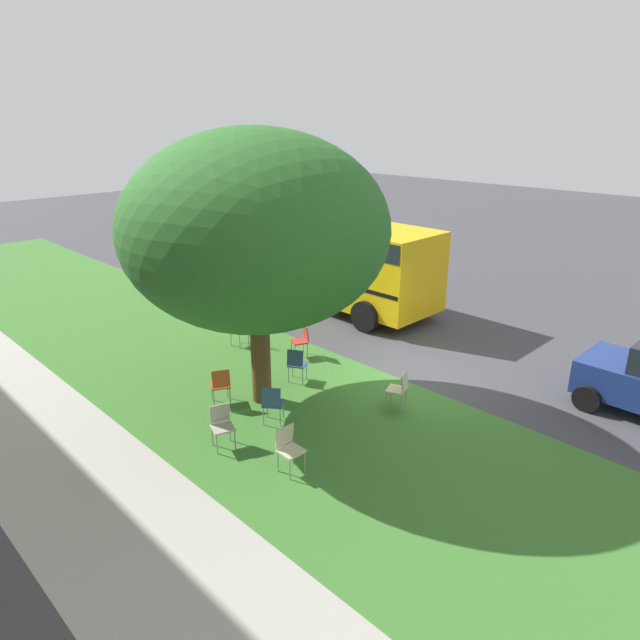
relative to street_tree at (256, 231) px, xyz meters
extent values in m
plane|color=#424247|center=(-1.67, -3.32, -3.93)|extent=(80.00, 80.00, 0.00)
cube|color=#3D752D|center=(-1.67, -0.12, -3.93)|extent=(48.00, 6.00, 0.01)
cube|color=#ADA89E|center=(-1.67, 4.28, -3.93)|extent=(48.00, 2.80, 0.01)
cylinder|color=brown|center=(0.00, 0.00, -2.63)|extent=(0.44, 0.44, 2.60)
ellipsoid|color=#2D6B28|center=(0.00, 0.00, 0.01)|extent=(5.60, 5.60, 4.14)
cube|color=#B7332D|center=(1.20, -2.28, -3.49)|extent=(0.55, 0.54, 0.04)
cube|color=#B7332D|center=(1.12, -2.45, -3.25)|extent=(0.40, 0.25, 0.40)
cylinder|color=gray|center=(1.43, -2.21, -3.72)|extent=(0.02, 0.02, 0.42)
cylinder|color=gray|center=(1.11, -2.05, -3.72)|extent=(0.02, 0.02, 0.42)
cylinder|color=gray|center=(1.29, -2.51, -3.72)|extent=(0.02, 0.02, 0.42)
cylinder|color=gray|center=(0.96, -2.36, -3.72)|extent=(0.02, 0.02, 0.42)
cube|color=beige|center=(-2.55, 1.40, -3.49)|extent=(0.41, 0.43, 0.04)
cube|color=beige|center=(-2.37, 1.39, -3.25)|extent=(0.10, 0.40, 0.40)
cylinder|color=gray|center=(-2.71, 1.59, -3.72)|extent=(0.02, 0.02, 0.42)
cylinder|color=gray|center=(-2.72, 1.23, -3.72)|extent=(0.02, 0.02, 0.42)
cylinder|color=gray|center=(-2.37, 1.57, -3.72)|extent=(0.02, 0.02, 0.42)
cylinder|color=gray|center=(-2.38, 1.21, -3.72)|extent=(0.02, 0.02, 0.42)
cube|color=#C64C1E|center=(2.97, -1.61, -3.49)|extent=(0.47, 0.45, 0.04)
cube|color=#C64C1E|center=(2.99, -1.79, -3.25)|extent=(0.41, 0.14, 0.40)
cylinder|color=gray|center=(3.13, -1.42, -3.72)|extent=(0.02, 0.02, 0.42)
cylinder|color=gray|center=(2.77, -1.46, -3.72)|extent=(0.02, 0.02, 0.42)
cylinder|color=gray|center=(3.17, -1.76, -3.72)|extent=(0.02, 0.02, 0.42)
cylinder|color=gray|center=(2.81, -1.80, -3.72)|extent=(0.02, 0.02, 0.42)
cube|color=#C64C1E|center=(0.55, 0.76, -3.49)|extent=(0.55, 0.55, 0.04)
cube|color=#C64C1E|center=(0.39, 0.84, -3.25)|extent=(0.26, 0.39, 0.40)
cylinder|color=gray|center=(0.62, 0.52, -3.72)|extent=(0.02, 0.02, 0.42)
cylinder|color=gray|center=(0.78, 0.84, -3.72)|extent=(0.02, 0.02, 0.42)
cylinder|color=gray|center=(0.32, 0.68, -3.72)|extent=(0.02, 0.02, 0.42)
cylinder|color=gray|center=(0.48, 1.00, -3.72)|extent=(0.02, 0.02, 0.42)
cube|color=beige|center=(-2.40, -1.89, -3.49)|extent=(0.52, 0.54, 0.04)
cube|color=beige|center=(-2.57, -1.96, -3.25)|extent=(0.22, 0.40, 0.40)
cylinder|color=gray|center=(-2.18, -2.00, -3.72)|extent=(0.02, 0.02, 0.42)
cylinder|color=gray|center=(-2.31, -1.66, -3.72)|extent=(0.02, 0.02, 0.42)
cylinder|color=gray|center=(-2.49, -2.12, -3.72)|extent=(0.02, 0.02, 0.42)
cylinder|color=gray|center=(-2.62, -1.78, -3.72)|extent=(0.02, 0.02, 0.42)
cube|color=#335184|center=(-0.95, 0.47, -3.49)|extent=(0.58, 0.57, 0.04)
cube|color=#335184|center=(-1.06, 0.61, -3.25)|extent=(0.37, 0.31, 0.40)
cylinder|color=gray|center=(-0.99, 0.22, -3.72)|extent=(0.02, 0.02, 0.42)
cylinder|color=gray|center=(-0.70, 0.44, -3.72)|extent=(0.02, 0.02, 0.42)
cylinder|color=gray|center=(-1.19, 0.49, -3.72)|extent=(0.02, 0.02, 0.42)
cylinder|color=gray|center=(-0.91, 0.71, -3.72)|extent=(0.02, 0.02, 0.42)
cube|color=#335184|center=(0.15, -1.25, -3.49)|extent=(0.56, 0.56, 0.04)
cube|color=#335184|center=(0.06, -1.09, -3.25)|extent=(0.39, 0.27, 0.40)
cylinder|color=gray|center=(0.08, -1.48, -3.72)|extent=(0.02, 0.02, 0.42)
cylinder|color=gray|center=(0.39, -1.30, -3.72)|extent=(0.02, 0.02, 0.42)
cylinder|color=gray|center=(-0.09, -1.19, -3.72)|extent=(0.02, 0.02, 0.42)
cylinder|color=gray|center=(0.22, -1.01, -3.72)|extent=(0.02, 0.02, 0.42)
cube|color=#ADA393|center=(-1.01, 1.81, -3.49)|extent=(0.52, 0.53, 0.04)
cube|color=#ADA393|center=(-0.84, 1.75, -3.25)|extent=(0.21, 0.40, 0.40)
cylinder|color=gray|center=(-1.11, 2.03, -3.72)|extent=(0.02, 0.02, 0.42)
cylinder|color=gray|center=(-1.23, 1.69, -3.72)|extent=(0.02, 0.02, 0.42)
cylinder|color=gray|center=(-0.79, 1.92, -3.72)|extent=(0.02, 0.02, 0.42)
cylinder|color=gray|center=(-0.91, 1.58, -3.72)|extent=(0.02, 0.02, 0.42)
cylinder|color=black|center=(-5.47, -4.74, -3.63)|extent=(0.60, 0.18, 0.60)
cylinder|color=black|center=(-5.47, -6.48, -3.63)|extent=(0.60, 0.18, 0.60)
cube|color=yellow|center=(5.16, -6.23, -2.30)|extent=(10.40, 2.44, 2.50)
cube|color=black|center=(5.16, -6.23, -2.65)|extent=(10.30, 2.46, 0.12)
cube|color=black|center=(5.16, -6.23, -1.40)|extent=(10.30, 2.46, 0.56)
cylinder|color=black|center=(9.16, -4.97, -3.45)|extent=(0.96, 0.28, 0.96)
cylinder|color=black|center=(9.16, -7.49, -3.45)|extent=(0.96, 0.28, 0.96)
cylinder|color=black|center=(1.16, -4.97, -3.45)|extent=(0.96, 0.28, 0.96)
cylinder|color=black|center=(1.16, -7.49, -3.45)|extent=(0.96, 0.28, 0.96)
camera|label=1|loc=(-9.08, 7.18, 2.24)|focal=31.37mm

